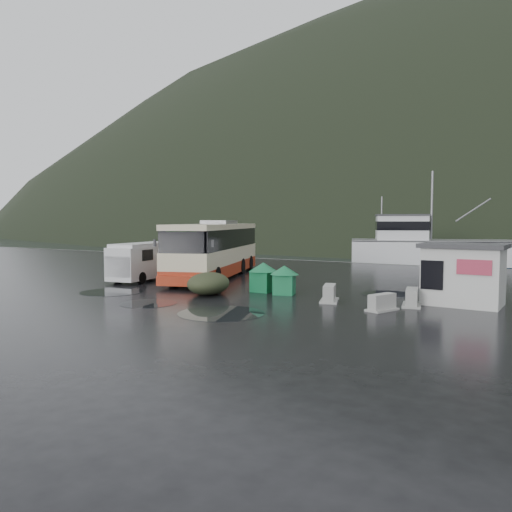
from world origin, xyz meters
The scene contains 14 objects.
ground centered at (0.00, 0.00, 0.00)m, with size 160.00×160.00×0.00m, color black.
harbor_water centered at (0.00, 110.00, 0.00)m, with size 300.00×180.00×0.02m, color black.
quay_edge centered at (0.00, 20.00, 0.00)m, with size 160.00×0.60×1.50m, color #999993.
coach_bus centered at (-4.45, 4.03, 0.00)m, with size 3.35×13.60×3.85m, color beige, non-canonical shape.
white_van centered at (-7.23, 0.23, 0.00)m, with size 2.00×5.79×2.42m, color silver, non-canonical shape.
waste_bin_left centered at (3.29, -0.70, 0.00)m, with size 1.07×1.07×1.49m, color #136C3C, non-canonical shape.
waste_bin_right centered at (1.87, -0.41, 0.00)m, with size 1.12×1.12×1.57m, color #136C3C, non-canonical shape.
dome_tent centered at (-0.04, -2.74, 0.00)m, with size 2.08×2.91×1.14m, color #313821, non-canonical shape.
ticket_kiosk centered at (11.70, 0.59, 0.00)m, with size 3.55×2.69×2.77m, color silver, non-canonical shape.
jersey_barrier_a centered at (9.03, -2.77, 0.00)m, with size 0.71×1.43×0.71m, color #999993, non-canonical shape.
jersey_barrier_b centered at (9.83, -0.99, 0.00)m, with size 0.78×1.57×0.78m, color #999993, non-canonical shape.
jersey_barrier_c centered at (6.20, -1.70, 0.00)m, with size 0.79×1.58×0.79m, color #999993, non-canonical shape.
fishing_trawler centered at (7.25, 29.66, 0.00)m, with size 25.31×5.55×10.12m, color silver, non-canonical shape.
puddles centered at (1.19, -4.36, 0.01)m, with size 15.92×12.00×0.01m.
Camera 1 is at (15.17, -23.33, 3.77)m, focal length 35.00 mm.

